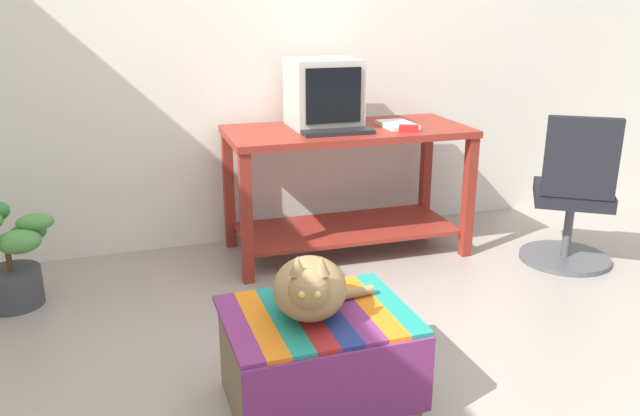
{
  "coord_description": "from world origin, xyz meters",
  "views": [
    {
      "loc": [
        -0.91,
        -1.84,
        1.47
      ],
      "look_at": [
        0.0,
        0.85,
        0.55
      ],
      "focal_mm": 35.79,
      "sensor_mm": 36.0,
      "label": 1
    }
  ],
  "objects_px": {
    "book": "(397,125)",
    "potted_plant": "(11,262)",
    "keyboard": "(337,132)",
    "ottoman_with_blanket": "(317,359)",
    "cat": "(310,288)",
    "tv_monitor": "(323,94)",
    "office_chair": "(573,201)",
    "stapler": "(409,128)",
    "desk": "(347,168)"
  },
  "relations": [
    {
      "from": "cat",
      "to": "office_chair",
      "type": "relative_size",
      "value": 0.52
    },
    {
      "from": "tv_monitor",
      "to": "stapler",
      "type": "distance_m",
      "value": 0.54
    },
    {
      "from": "potted_plant",
      "to": "stapler",
      "type": "bearing_deg",
      "value": -1.4
    },
    {
      "from": "keyboard",
      "to": "potted_plant",
      "type": "relative_size",
      "value": 0.78
    },
    {
      "from": "keyboard",
      "to": "cat",
      "type": "height_order",
      "value": "keyboard"
    },
    {
      "from": "potted_plant",
      "to": "stapler",
      "type": "distance_m",
      "value": 2.21
    },
    {
      "from": "tv_monitor",
      "to": "potted_plant",
      "type": "height_order",
      "value": "tv_monitor"
    },
    {
      "from": "keyboard",
      "to": "desk",
      "type": "bearing_deg",
      "value": 54.37
    },
    {
      "from": "office_chair",
      "to": "stapler",
      "type": "height_order",
      "value": "office_chair"
    },
    {
      "from": "cat",
      "to": "ottoman_with_blanket",
      "type": "bearing_deg",
      "value": 38.07
    },
    {
      "from": "keyboard",
      "to": "stapler",
      "type": "xyz_separation_m",
      "value": [
        0.4,
        -0.08,
        0.01
      ]
    },
    {
      "from": "potted_plant",
      "to": "office_chair",
      "type": "distance_m",
      "value": 3.03
    },
    {
      "from": "ottoman_with_blanket",
      "to": "potted_plant",
      "type": "distance_m",
      "value": 1.74
    },
    {
      "from": "stapler",
      "to": "potted_plant",
      "type": "bearing_deg",
      "value": 115.87
    },
    {
      "from": "keyboard",
      "to": "book",
      "type": "distance_m",
      "value": 0.42
    },
    {
      "from": "tv_monitor",
      "to": "stapler",
      "type": "relative_size",
      "value": 3.64
    },
    {
      "from": "tv_monitor",
      "to": "keyboard",
      "type": "xyz_separation_m",
      "value": [
        0.0,
        -0.23,
        -0.18
      ]
    },
    {
      "from": "book",
      "to": "cat",
      "type": "distance_m",
      "value": 1.74
    },
    {
      "from": "cat",
      "to": "tv_monitor",
      "type": "bearing_deg",
      "value": 87.28
    },
    {
      "from": "book",
      "to": "desk",
      "type": "bearing_deg",
      "value": 170.44
    },
    {
      "from": "desk",
      "to": "keyboard",
      "type": "bearing_deg",
      "value": -126.79
    },
    {
      "from": "book",
      "to": "cat",
      "type": "relative_size",
      "value": 0.58
    },
    {
      "from": "office_chair",
      "to": "stapler",
      "type": "bearing_deg",
      "value": 10.18
    },
    {
      "from": "desk",
      "to": "potted_plant",
      "type": "distance_m",
      "value": 1.88
    },
    {
      "from": "keyboard",
      "to": "office_chair",
      "type": "relative_size",
      "value": 0.45
    },
    {
      "from": "book",
      "to": "office_chair",
      "type": "bearing_deg",
      "value": -31.62
    },
    {
      "from": "office_chair",
      "to": "desk",
      "type": "bearing_deg",
      "value": 6.7
    },
    {
      "from": "desk",
      "to": "tv_monitor",
      "type": "distance_m",
      "value": 0.46
    },
    {
      "from": "desk",
      "to": "tv_monitor",
      "type": "xyz_separation_m",
      "value": [
        -0.12,
        0.09,
        0.44
      ]
    },
    {
      "from": "keyboard",
      "to": "ottoman_with_blanket",
      "type": "height_order",
      "value": "keyboard"
    },
    {
      "from": "desk",
      "to": "stapler",
      "type": "height_order",
      "value": "stapler"
    },
    {
      "from": "keyboard",
      "to": "tv_monitor",
      "type": "bearing_deg",
      "value": 93.3
    },
    {
      "from": "tv_monitor",
      "to": "ottoman_with_blanket",
      "type": "distance_m",
      "value": 1.81
    },
    {
      "from": "cat",
      "to": "potted_plant",
      "type": "bearing_deg",
      "value": 149.52
    },
    {
      "from": "tv_monitor",
      "to": "office_chair",
      "type": "bearing_deg",
      "value": -27.55
    },
    {
      "from": "ottoman_with_blanket",
      "to": "stapler",
      "type": "height_order",
      "value": "stapler"
    },
    {
      "from": "ottoman_with_blanket",
      "to": "keyboard",
      "type": "bearing_deg",
      "value": 66.98
    },
    {
      "from": "keyboard",
      "to": "ottoman_with_blanket",
      "type": "bearing_deg",
      "value": -110.31
    },
    {
      "from": "office_chair",
      "to": "cat",
      "type": "bearing_deg",
      "value": 59.4
    },
    {
      "from": "keyboard",
      "to": "office_chair",
      "type": "distance_m",
      "value": 1.4
    },
    {
      "from": "tv_monitor",
      "to": "ottoman_with_blanket",
      "type": "xyz_separation_m",
      "value": [
        -0.55,
        -1.54,
        -0.77
      ]
    },
    {
      "from": "keyboard",
      "to": "potted_plant",
      "type": "bearing_deg",
      "value": -176.52
    },
    {
      "from": "book",
      "to": "office_chair",
      "type": "height_order",
      "value": "office_chair"
    },
    {
      "from": "potted_plant",
      "to": "stapler",
      "type": "relative_size",
      "value": 4.66
    },
    {
      "from": "tv_monitor",
      "to": "book",
      "type": "distance_m",
      "value": 0.47
    },
    {
      "from": "book",
      "to": "potted_plant",
      "type": "relative_size",
      "value": 0.52
    },
    {
      "from": "book",
      "to": "ottoman_with_blanket",
      "type": "relative_size",
      "value": 0.4
    },
    {
      "from": "tv_monitor",
      "to": "office_chair",
      "type": "distance_m",
      "value": 1.56
    },
    {
      "from": "book",
      "to": "cat",
      "type": "bearing_deg",
      "value": -123.85
    },
    {
      "from": "cat",
      "to": "stapler",
      "type": "height_order",
      "value": "stapler"
    }
  ]
}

